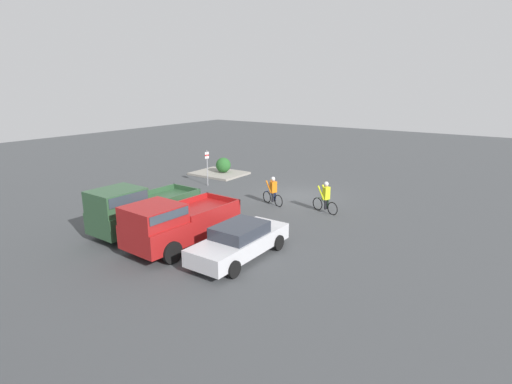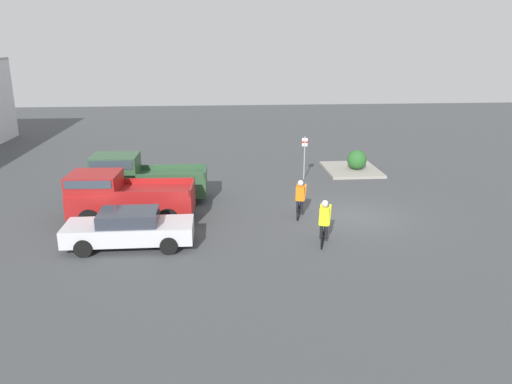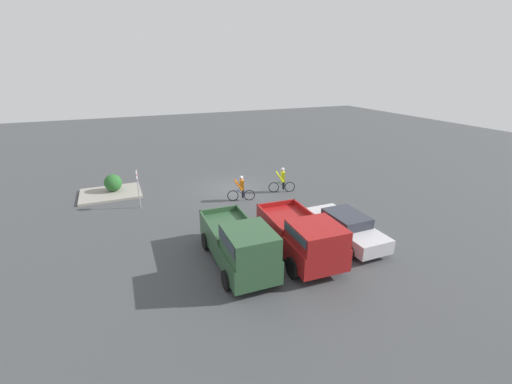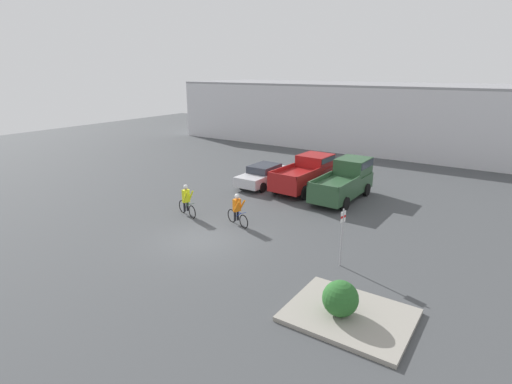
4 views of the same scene
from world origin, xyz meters
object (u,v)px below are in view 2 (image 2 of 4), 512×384
object	(u,v)px
pickup_truck_0	(123,196)
sedan_0	(129,229)
cyclist_1	(324,222)
shrub	(357,160)
fire_lane_sign	(304,153)
cyclist_0	(300,198)
pickup_truck_1	(139,178)

from	to	relation	value
pickup_truck_0	sedan_0	bearing A→B (deg)	-166.33
pickup_truck_0	cyclist_1	distance (m)	8.53
sedan_0	pickup_truck_0	distance (m)	2.93
sedan_0	cyclist_1	xyz separation A→B (m)	(-0.25, -7.27, 0.15)
cyclist_1	shrub	distance (m)	11.30
sedan_0	fire_lane_sign	size ratio (longest dim) A/B	1.95
pickup_truck_0	fire_lane_sign	distance (m)	10.67
cyclist_0	fire_lane_sign	bearing A→B (deg)	-11.56
shrub	cyclist_1	bearing A→B (deg)	158.19
pickup_truck_0	cyclist_0	bearing A→B (deg)	-89.90
cyclist_0	fire_lane_sign	world-z (taller)	fire_lane_sign
pickup_truck_1	shrub	world-z (taller)	pickup_truck_1
shrub	cyclist_0	bearing A→B (deg)	148.18
cyclist_0	shrub	xyz separation A→B (m)	(7.40, -4.59, -0.10)
shrub	pickup_truck_0	bearing A→B (deg)	121.39
pickup_truck_1	cyclist_0	xyz separation A→B (m)	(-2.78, -7.25, -0.33)
pickup_truck_0	pickup_truck_1	xyz separation A→B (m)	(2.79, -0.30, 0.04)
cyclist_0	shrub	world-z (taller)	cyclist_0
pickup_truck_1	cyclist_1	xyz separation A→B (m)	(-5.86, -7.65, -0.29)
pickup_truck_1	cyclist_0	bearing A→B (deg)	-110.96
cyclist_0	cyclist_1	world-z (taller)	cyclist_1
sedan_0	shrub	world-z (taller)	sedan_0
sedan_0	pickup_truck_0	bearing A→B (deg)	13.67
cyclist_1	shrub	bearing A→B (deg)	-21.81
sedan_0	cyclist_0	distance (m)	7.43
fire_lane_sign	shrub	bearing A→B (deg)	-67.80
sedan_0	pickup_truck_0	world-z (taller)	pickup_truck_0
pickup_truck_0	cyclist_1	world-z (taller)	pickup_truck_0
pickup_truck_1	cyclist_0	size ratio (longest dim) A/B	3.18
shrub	fire_lane_sign	bearing A→B (deg)	112.20
cyclist_0	fire_lane_sign	size ratio (longest dim) A/B	0.70
pickup_truck_1	cyclist_1	world-z (taller)	pickup_truck_1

